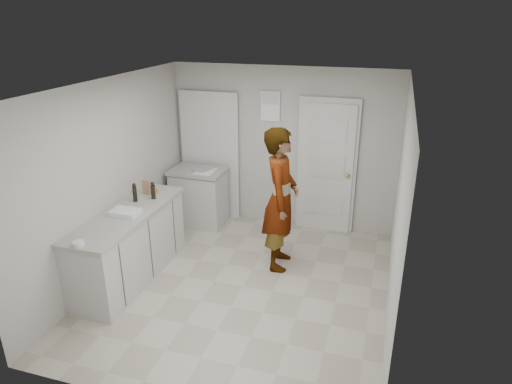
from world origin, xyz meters
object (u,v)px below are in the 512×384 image
(cake_mix_box, at_px, (147,187))
(baking_dish, at_px, (125,213))
(oil_cruet_a, at_px, (153,191))
(person, at_px, (281,199))
(spice_jar, at_px, (158,190))
(egg_bowl, at_px, (78,243))
(oil_cruet_b, at_px, (135,193))

(cake_mix_box, bearing_deg, baking_dish, -79.22)
(oil_cruet_a, bearing_deg, person, 13.29)
(spice_jar, bearing_deg, oil_cruet_a, -77.10)
(baking_dish, bearing_deg, egg_bowl, -93.11)
(egg_bowl, bearing_deg, spice_jar, 87.13)
(oil_cruet_a, xyz_separation_m, baking_dish, (-0.08, -0.56, -0.09))
(spice_jar, distance_m, oil_cruet_b, 0.39)
(person, height_order, oil_cruet_a, person)
(oil_cruet_b, distance_m, egg_bowl, 1.25)
(cake_mix_box, distance_m, spice_jar, 0.15)
(cake_mix_box, bearing_deg, oil_cruet_a, -34.20)
(baking_dish, relative_size, egg_bowl, 2.80)
(person, height_order, egg_bowl, person)
(cake_mix_box, xyz_separation_m, egg_bowl, (0.03, -1.52, -0.07))
(oil_cruet_b, distance_m, baking_dish, 0.43)
(spice_jar, height_order, oil_cruet_b, oil_cruet_b)
(egg_bowl, bearing_deg, oil_cruet_b, 92.60)
(person, relative_size, oil_cruet_a, 8.05)
(spice_jar, relative_size, egg_bowl, 0.61)
(oil_cruet_a, distance_m, baking_dish, 0.57)
(person, height_order, spice_jar, person)
(spice_jar, distance_m, oil_cruet_a, 0.22)
(oil_cruet_a, height_order, baking_dish, oil_cruet_a)
(spice_jar, bearing_deg, oil_cruet_b, -111.13)
(person, distance_m, egg_bowl, 2.50)
(person, height_order, oil_cruet_b, person)
(spice_jar, height_order, oil_cruet_a, oil_cruet_a)
(egg_bowl, bearing_deg, cake_mix_box, 91.24)
(oil_cruet_a, height_order, oil_cruet_b, oil_cruet_b)
(oil_cruet_a, bearing_deg, baking_dish, -98.30)
(person, bearing_deg, oil_cruet_a, 96.85)
(spice_jar, xyz_separation_m, egg_bowl, (-0.08, -1.59, -0.01))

